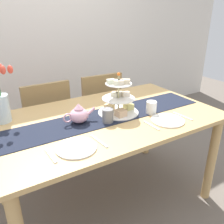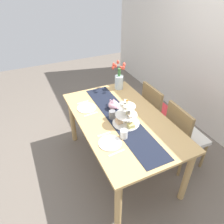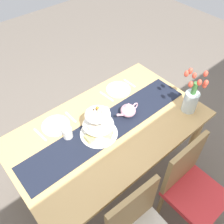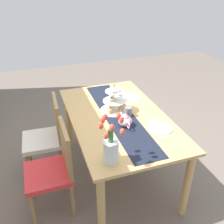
# 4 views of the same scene
# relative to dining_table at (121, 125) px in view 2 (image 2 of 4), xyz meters

# --- Properties ---
(ground_plane) EXTENTS (8.00, 8.00, 0.00)m
(ground_plane) POSITION_rel_dining_table_xyz_m (0.00, 0.00, -0.67)
(ground_plane) COLOR #6B6056
(dining_table) EXTENTS (1.62, 0.96, 0.78)m
(dining_table) POSITION_rel_dining_table_xyz_m (0.00, 0.00, 0.00)
(dining_table) COLOR tan
(dining_table) RESTS_ON ground_plane
(chair_left) EXTENTS (0.42, 0.42, 0.91)m
(chair_left) POSITION_rel_dining_table_xyz_m (-0.25, 0.70, -0.17)
(chair_left) COLOR olive
(chair_left) RESTS_ON ground_plane
(chair_right) EXTENTS (0.44, 0.44, 0.91)m
(chair_right) POSITION_rel_dining_table_xyz_m (0.30, 0.70, -0.17)
(chair_right) COLOR olive
(chair_right) RESTS_ON ground_plane
(table_runner) EXTENTS (1.54, 0.30, 0.00)m
(table_runner) POSITION_rel_dining_table_xyz_m (0.00, -0.01, 0.11)
(table_runner) COLOR black
(table_runner) RESTS_ON dining_table
(tiered_cake_stand) EXTENTS (0.30, 0.30, 0.30)m
(tiered_cake_stand) POSITION_rel_dining_table_xyz_m (0.11, -0.00, 0.21)
(tiered_cake_stand) COLOR beige
(tiered_cake_stand) RESTS_ON table_runner
(teapot) EXTENTS (0.24, 0.13, 0.14)m
(teapot) POSITION_rel_dining_table_xyz_m (-0.21, 0.00, 0.17)
(teapot) COLOR #E5A8BC
(teapot) RESTS_ON table_runner
(tulip_vase) EXTENTS (0.21, 0.19, 0.40)m
(tulip_vase) POSITION_rel_dining_table_xyz_m (-0.65, 0.29, 0.25)
(tulip_vase) COLOR silver
(tulip_vase) RESTS_ON dining_table
(dinner_plate_left) EXTENTS (0.23, 0.23, 0.01)m
(dinner_plate_left) POSITION_rel_dining_table_xyz_m (-0.36, -0.29, 0.11)
(dinner_plate_left) COLOR white
(dinner_plate_left) RESTS_ON dining_table
(fork_left) EXTENTS (0.02, 0.15, 0.01)m
(fork_left) POSITION_rel_dining_table_xyz_m (-0.51, -0.29, 0.11)
(fork_left) COLOR silver
(fork_left) RESTS_ON dining_table
(knife_left) EXTENTS (0.03, 0.17, 0.01)m
(knife_left) POSITION_rel_dining_table_xyz_m (-0.22, -0.29, 0.11)
(knife_left) COLOR silver
(knife_left) RESTS_ON dining_table
(dinner_plate_right) EXTENTS (0.23, 0.23, 0.01)m
(dinner_plate_right) POSITION_rel_dining_table_xyz_m (0.32, -0.29, 0.11)
(dinner_plate_right) COLOR white
(dinner_plate_right) RESTS_ON dining_table
(fork_right) EXTENTS (0.02, 0.15, 0.01)m
(fork_right) POSITION_rel_dining_table_xyz_m (0.18, -0.29, 0.11)
(fork_right) COLOR silver
(fork_right) RESTS_ON dining_table
(knife_right) EXTENTS (0.03, 0.17, 0.01)m
(knife_right) POSITION_rel_dining_table_xyz_m (0.47, -0.29, 0.11)
(knife_right) COLOR silver
(knife_right) RESTS_ON dining_table
(mug_grey) EXTENTS (0.08, 0.08, 0.09)m
(mug_grey) POSITION_rel_dining_table_xyz_m (-0.04, -0.10, 0.16)
(mug_grey) COLOR slate
(mug_grey) RESTS_ON table_runner
(mug_white_text) EXTENTS (0.08, 0.08, 0.09)m
(mug_white_text) POSITION_rel_dining_table_xyz_m (0.31, -0.13, 0.16)
(mug_white_text) COLOR white
(mug_white_text) RESTS_ON dining_table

